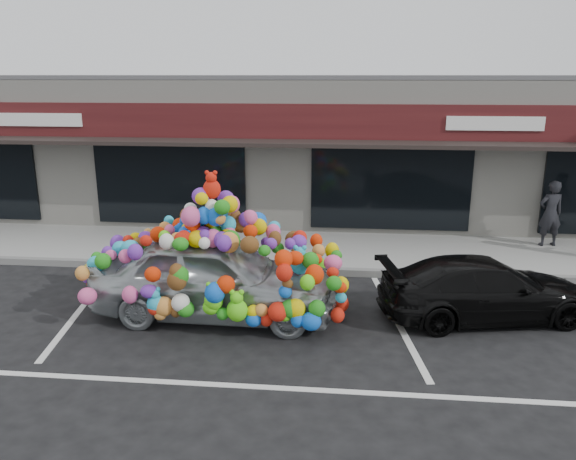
# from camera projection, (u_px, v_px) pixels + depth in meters

# --- Properties ---
(ground) EXTENTS (90.00, 90.00, 0.00)m
(ground) POSITION_uv_depth(u_px,v_px,m) (244.00, 318.00, 10.33)
(ground) COLOR black
(ground) RESTS_ON ground
(shop_building) EXTENTS (24.00, 7.20, 4.31)m
(shop_building) POSITION_uv_depth(u_px,v_px,m) (289.00, 145.00, 17.84)
(shop_building) COLOR silver
(shop_building) RESTS_ON ground
(sidewalk) EXTENTS (26.00, 3.00, 0.15)m
(sidewalk) POSITION_uv_depth(u_px,v_px,m) (272.00, 249.00, 14.15)
(sidewalk) COLOR #989892
(sidewalk) RESTS_ON ground
(kerb) EXTENTS (26.00, 0.18, 0.16)m
(kerb) POSITION_uv_depth(u_px,v_px,m) (263.00, 269.00, 12.71)
(kerb) COLOR slate
(kerb) RESTS_ON ground
(parking_stripe_left) EXTENTS (0.73, 4.37, 0.01)m
(parking_stripe_left) POSITION_uv_depth(u_px,v_px,m) (82.00, 307.00, 10.84)
(parking_stripe_left) COLOR silver
(parking_stripe_left) RESTS_ON ground
(parking_stripe_mid) EXTENTS (0.73, 4.37, 0.01)m
(parking_stripe_mid) POSITION_uv_depth(u_px,v_px,m) (397.00, 320.00, 10.25)
(parking_stripe_mid) COLOR silver
(parking_stripe_mid) RESTS_ON ground
(lane_line) EXTENTS (14.00, 0.12, 0.01)m
(lane_line) POSITION_uv_depth(u_px,v_px,m) (354.00, 392.00, 7.93)
(lane_line) COLOR silver
(lane_line) RESTS_ON ground
(toy_car) EXTENTS (3.24, 4.83, 2.79)m
(toy_car) POSITION_uv_depth(u_px,v_px,m) (215.00, 267.00, 10.25)
(toy_car) COLOR gray
(toy_car) RESTS_ON ground
(black_sedan) EXTENTS (2.31, 4.10, 1.12)m
(black_sedan) POSITION_uv_depth(u_px,v_px,m) (485.00, 289.00, 10.24)
(black_sedan) COLOR black
(black_sedan) RESTS_ON ground
(pedestrian_a) EXTENTS (0.67, 0.50, 1.67)m
(pedestrian_a) POSITION_uv_depth(u_px,v_px,m) (550.00, 213.00, 14.01)
(pedestrian_a) COLOR black
(pedestrian_a) RESTS_ON sidewalk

